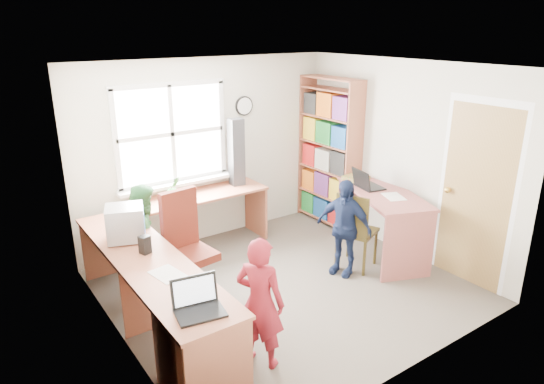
{
  "coord_description": "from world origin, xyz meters",
  "views": [
    {
      "loc": [
        -2.86,
        -3.82,
        2.78
      ],
      "look_at": [
        0.0,
        0.25,
        1.05
      ],
      "focal_mm": 32.0,
      "sensor_mm": 36.0,
      "label": 1
    }
  ],
  "objects_px": {
    "laptop_right": "(366,184)",
    "cd_tower": "(236,152)",
    "person_green": "(147,235)",
    "person_navy": "(344,227)",
    "l_desk": "(187,298)",
    "bookshelf": "(329,156)",
    "laptop_left": "(198,304)",
    "potted_plant": "(174,188)",
    "wooden_chair": "(355,228)",
    "swivel_chair": "(188,252)",
    "person_red": "(260,303)",
    "crt_monitor": "(126,223)",
    "right_desk": "(382,209)"
  },
  "relations": [
    {
      "from": "right_desk",
      "to": "laptop_left",
      "type": "distance_m",
      "value": 3.15
    },
    {
      "from": "potted_plant",
      "to": "bookshelf",
      "type": "bearing_deg",
      "value": -5.83
    },
    {
      "from": "right_desk",
      "to": "person_navy",
      "type": "relative_size",
      "value": 1.38
    },
    {
      "from": "wooden_chair",
      "to": "bookshelf",
      "type": "bearing_deg",
      "value": 38.45
    },
    {
      "from": "l_desk",
      "to": "person_red",
      "type": "relative_size",
      "value": 2.5
    },
    {
      "from": "wooden_chair",
      "to": "swivel_chair",
      "type": "bearing_deg",
      "value": 139.28
    },
    {
      "from": "cd_tower",
      "to": "person_red",
      "type": "bearing_deg",
      "value": -113.5
    },
    {
      "from": "l_desk",
      "to": "laptop_right",
      "type": "height_order",
      "value": "laptop_right"
    },
    {
      "from": "bookshelf",
      "to": "crt_monitor",
      "type": "distance_m",
      "value": 3.22
    },
    {
      "from": "laptop_right",
      "to": "right_desk",
      "type": "bearing_deg",
      "value": -150.56
    },
    {
      "from": "cd_tower",
      "to": "potted_plant",
      "type": "height_order",
      "value": "cd_tower"
    },
    {
      "from": "l_desk",
      "to": "swivel_chair",
      "type": "xyz_separation_m",
      "value": [
        0.38,
        0.77,
        0.04
      ]
    },
    {
      "from": "laptop_left",
      "to": "bookshelf",
      "type": "bearing_deg",
      "value": 44.01
    },
    {
      "from": "l_desk",
      "to": "cd_tower",
      "type": "xyz_separation_m",
      "value": [
        1.6,
        1.77,
        0.74
      ]
    },
    {
      "from": "swivel_chair",
      "to": "person_red",
      "type": "bearing_deg",
      "value": -97.64
    },
    {
      "from": "person_green",
      "to": "bookshelf",
      "type": "bearing_deg",
      "value": -60.17
    },
    {
      "from": "l_desk",
      "to": "cd_tower",
      "type": "bearing_deg",
      "value": 47.77
    },
    {
      "from": "laptop_right",
      "to": "cd_tower",
      "type": "distance_m",
      "value": 1.72
    },
    {
      "from": "bookshelf",
      "to": "cd_tower",
      "type": "height_order",
      "value": "bookshelf"
    },
    {
      "from": "wooden_chair",
      "to": "person_navy",
      "type": "bearing_deg",
      "value": 157.0
    },
    {
      "from": "person_green",
      "to": "cd_tower",
      "type": "bearing_deg",
      "value": -45.16
    },
    {
      "from": "laptop_right",
      "to": "bookshelf",
      "type": "bearing_deg",
      "value": -2.29
    },
    {
      "from": "l_desk",
      "to": "person_red",
      "type": "bearing_deg",
      "value": -59.05
    },
    {
      "from": "wooden_chair",
      "to": "person_navy",
      "type": "relative_size",
      "value": 0.83
    },
    {
      "from": "crt_monitor",
      "to": "cd_tower",
      "type": "bearing_deg",
      "value": 45.44
    },
    {
      "from": "swivel_chair",
      "to": "wooden_chair",
      "type": "relative_size",
      "value": 1.2
    },
    {
      "from": "laptop_right",
      "to": "person_navy",
      "type": "xyz_separation_m",
      "value": [
        -0.67,
        -0.33,
        -0.31
      ]
    },
    {
      "from": "bookshelf",
      "to": "cd_tower",
      "type": "xyz_separation_m",
      "value": [
        -1.35,
        0.3,
        0.19
      ]
    },
    {
      "from": "wooden_chair",
      "to": "person_green",
      "type": "height_order",
      "value": "person_green"
    },
    {
      "from": "bookshelf",
      "to": "laptop_left",
      "type": "xyz_separation_m",
      "value": [
        -3.16,
        -2.12,
        -0.19
      ]
    },
    {
      "from": "wooden_chair",
      "to": "crt_monitor",
      "type": "height_order",
      "value": "crt_monitor"
    },
    {
      "from": "laptop_right",
      "to": "person_navy",
      "type": "height_order",
      "value": "person_navy"
    },
    {
      "from": "bookshelf",
      "to": "swivel_chair",
      "type": "distance_m",
      "value": 2.72
    },
    {
      "from": "cd_tower",
      "to": "person_green",
      "type": "height_order",
      "value": "cd_tower"
    },
    {
      "from": "l_desk",
      "to": "person_red",
      "type": "distance_m",
      "value": 0.74
    },
    {
      "from": "laptop_left",
      "to": "potted_plant",
      "type": "relative_size",
      "value": 1.41
    },
    {
      "from": "person_green",
      "to": "person_navy",
      "type": "relative_size",
      "value": 1.02
    },
    {
      "from": "person_red",
      "to": "person_navy",
      "type": "height_order",
      "value": "person_red"
    },
    {
      "from": "swivel_chair",
      "to": "crt_monitor",
      "type": "height_order",
      "value": "swivel_chair"
    },
    {
      "from": "potted_plant",
      "to": "crt_monitor",
      "type": "bearing_deg",
      "value": -136.97
    },
    {
      "from": "potted_plant",
      "to": "person_green",
      "type": "height_order",
      "value": "person_green"
    },
    {
      "from": "person_navy",
      "to": "l_desk",
      "type": "bearing_deg",
      "value": -106.29
    },
    {
      "from": "potted_plant",
      "to": "person_green",
      "type": "relative_size",
      "value": 0.24
    },
    {
      "from": "wooden_chair",
      "to": "person_navy",
      "type": "height_order",
      "value": "person_navy"
    },
    {
      "from": "l_desk",
      "to": "bookshelf",
      "type": "bearing_deg",
      "value": 26.43
    },
    {
      "from": "swivel_chair",
      "to": "crt_monitor",
      "type": "distance_m",
      "value": 0.74
    },
    {
      "from": "swivel_chair",
      "to": "person_red",
      "type": "xyz_separation_m",
      "value": [
        -0.01,
        -1.39,
        0.09
      ]
    },
    {
      "from": "bookshelf",
      "to": "potted_plant",
      "type": "relative_size",
      "value": 7.36
    },
    {
      "from": "l_desk",
      "to": "person_red",
      "type": "height_order",
      "value": "person_red"
    },
    {
      "from": "bookshelf",
      "to": "person_red",
      "type": "height_order",
      "value": "bookshelf"
    }
  ]
}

